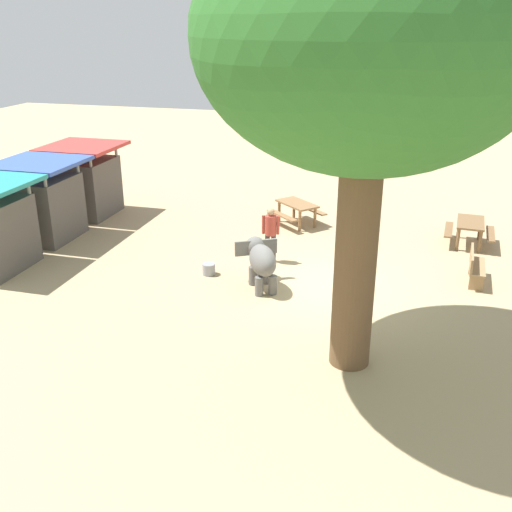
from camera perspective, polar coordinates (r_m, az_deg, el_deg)
The scene contains 10 objects.
ground_plane at distance 15.84m, azimuth 6.39°, elevation -2.93°, with size 60.00×60.00×0.00m, color tan.
elephant at distance 15.45m, azimuth 0.47°, elevation -0.35°, with size 1.67×1.46×1.20m.
person_handler at distance 17.03m, azimuth 1.41°, elevation 2.46°, with size 0.32×0.51×1.62m.
shade_tree_main at distance 10.77m, azimuth 10.98°, elevation 19.84°, with size 6.61×6.06×8.71m.
wooden_bench at distance 16.87m, azimuth 20.35°, elevation -0.90°, with size 1.42×0.48×0.88m.
picnic_table_near at distance 20.34m, azimuth 3.97°, elevation 4.61°, with size 2.10×2.10×0.78m.
picnic_table_far at distance 19.57m, azimuth 19.93°, elevation 2.62°, with size 1.60×1.58×0.78m.
market_stall_blue at distance 20.03m, azimuth -19.79°, elevation 4.73°, with size 2.50×2.50×2.52m.
market_stall_red at distance 22.12m, azimuth -16.06°, elevation 6.72°, with size 2.50×2.50×2.52m.
feed_bucket at distance 16.46m, azimuth -4.57°, elevation -1.26°, with size 0.36×0.36×0.32m, color gray.
Camera 1 is at (-14.24, -2.05, 6.63)m, focal length 41.51 mm.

